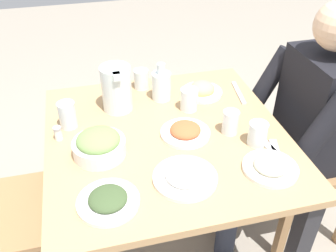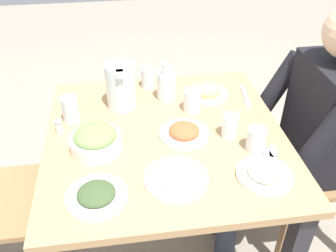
{
  "view_description": "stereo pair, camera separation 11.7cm",
  "coord_description": "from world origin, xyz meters",
  "px_view_note": "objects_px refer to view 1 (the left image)",
  "views": [
    {
      "loc": [
        -1.08,
        0.26,
        1.58
      ],
      "look_at": [
        0.04,
        -0.02,
        0.74
      ],
      "focal_mm": 39.81,
      "sensor_mm": 36.0,
      "label": 1
    },
    {
      "loc": [
        -1.1,
        0.15,
        1.58
      ],
      "look_at": [
        0.04,
        -0.02,
        0.74
      ],
      "focal_mm": 39.81,
      "sensor_mm": 36.0,
      "label": 2
    }
  ],
  "objects_px": {
    "plate_beans": "(270,167)",
    "water_glass_near_left": "(258,134)",
    "dining_table": "(167,159)",
    "plate_rice_curry": "(185,131)",
    "plate_yoghurt": "(186,176)",
    "plate_fries": "(202,90)",
    "water_glass_by_pitcher": "(141,79)",
    "water_glass_far_right": "(67,115)",
    "water_pitcher": "(116,88)",
    "plate_dolmas": "(108,200)",
    "diner_near": "(293,127)",
    "salad_bowl": "(99,145)",
    "water_glass_center": "(189,99)",
    "chair_near": "(327,146)",
    "salt_shaker": "(58,133)",
    "water_glass_near_right": "(230,122)",
    "oil_carafe": "(161,87)"
  },
  "relations": [
    {
      "from": "plate_beans",
      "to": "water_glass_near_left",
      "type": "relative_size",
      "value": 2.11
    },
    {
      "from": "dining_table",
      "to": "plate_beans",
      "type": "distance_m",
      "value": 0.42
    },
    {
      "from": "plate_rice_curry",
      "to": "plate_yoghurt",
      "type": "relative_size",
      "value": 0.88
    },
    {
      "from": "plate_yoghurt",
      "to": "plate_fries",
      "type": "bearing_deg",
      "value": -23.64
    },
    {
      "from": "dining_table",
      "to": "water_glass_by_pitcher",
      "type": "distance_m",
      "value": 0.4
    },
    {
      "from": "water_glass_by_pitcher",
      "to": "water_glass_far_right",
      "type": "bearing_deg",
      "value": 124.36
    },
    {
      "from": "dining_table",
      "to": "water_pitcher",
      "type": "distance_m",
      "value": 0.35
    },
    {
      "from": "plate_fries",
      "to": "plate_dolmas",
      "type": "bearing_deg",
      "value": 138.78
    },
    {
      "from": "diner_near",
      "to": "water_glass_by_pitcher",
      "type": "distance_m",
      "value": 0.69
    },
    {
      "from": "salad_bowl",
      "to": "plate_fries",
      "type": "height_order",
      "value": "salad_bowl"
    },
    {
      "from": "water_glass_near_left",
      "to": "water_glass_center",
      "type": "distance_m",
      "value": 0.33
    },
    {
      "from": "plate_dolmas",
      "to": "chair_near",
      "type": "bearing_deg",
      "value": -72.53
    },
    {
      "from": "diner_near",
      "to": "salt_shaker",
      "type": "xyz_separation_m",
      "value": [
        0.04,
        0.95,
        0.11
      ]
    },
    {
      "from": "water_glass_by_pitcher",
      "to": "water_glass_far_right",
      "type": "xyz_separation_m",
      "value": [
        -0.22,
        0.33,
        0.01
      ]
    },
    {
      "from": "salad_bowl",
      "to": "plate_yoghurt",
      "type": "distance_m",
      "value": 0.32
    },
    {
      "from": "water_pitcher",
      "to": "water_glass_near_right",
      "type": "distance_m",
      "value": 0.47
    },
    {
      "from": "dining_table",
      "to": "oil_carafe",
      "type": "relative_size",
      "value": 5.42
    },
    {
      "from": "diner_near",
      "to": "plate_yoghurt",
      "type": "bearing_deg",
      "value": 116.46
    },
    {
      "from": "salad_bowl",
      "to": "water_glass_center",
      "type": "relative_size",
      "value": 1.98
    },
    {
      "from": "plate_fries",
      "to": "water_glass_near_right",
      "type": "distance_m",
      "value": 0.29
    },
    {
      "from": "plate_fries",
      "to": "plate_beans",
      "type": "relative_size",
      "value": 0.96
    },
    {
      "from": "oil_carafe",
      "to": "salt_shaker",
      "type": "distance_m",
      "value": 0.47
    },
    {
      "from": "dining_table",
      "to": "chair_near",
      "type": "xyz_separation_m",
      "value": [
        0.03,
        -0.77,
        -0.11
      ]
    },
    {
      "from": "plate_rice_curry",
      "to": "water_glass_near_right",
      "type": "xyz_separation_m",
      "value": [
        -0.03,
        -0.17,
        0.03
      ]
    },
    {
      "from": "plate_fries",
      "to": "salad_bowl",
      "type": "bearing_deg",
      "value": 122.49
    },
    {
      "from": "plate_fries",
      "to": "plate_beans",
      "type": "distance_m",
      "value": 0.53
    },
    {
      "from": "plate_dolmas",
      "to": "water_glass_center",
      "type": "relative_size",
      "value": 2.05
    },
    {
      "from": "diner_near",
      "to": "water_glass_center",
      "type": "height_order",
      "value": "diner_near"
    },
    {
      "from": "salt_shaker",
      "to": "chair_near",
      "type": "bearing_deg",
      "value": -91.88
    },
    {
      "from": "dining_table",
      "to": "chair_near",
      "type": "relative_size",
      "value": 1.01
    },
    {
      "from": "water_glass_near_left",
      "to": "water_glass_far_right",
      "type": "xyz_separation_m",
      "value": [
        0.27,
        0.66,
        0.01
      ]
    },
    {
      "from": "salad_bowl",
      "to": "plate_beans",
      "type": "distance_m",
      "value": 0.58
    },
    {
      "from": "plate_fries",
      "to": "water_glass_center",
      "type": "height_order",
      "value": "water_glass_center"
    },
    {
      "from": "water_pitcher",
      "to": "oil_carafe",
      "type": "height_order",
      "value": "water_pitcher"
    },
    {
      "from": "dining_table",
      "to": "water_glass_near_right",
      "type": "relative_size",
      "value": 9.64
    },
    {
      "from": "salad_bowl",
      "to": "plate_beans",
      "type": "relative_size",
      "value": 1.0
    },
    {
      "from": "water_pitcher",
      "to": "plate_beans",
      "type": "bearing_deg",
      "value": -138.42
    },
    {
      "from": "water_glass_center",
      "to": "salt_shaker",
      "type": "xyz_separation_m",
      "value": [
        -0.08,
        0.52,
        -0.02
      ]
    },
    {
      "from": "plate_yoghurt",
      "to": "water_glass_center",
      "type": "height_order",
      "value": "water_glass_center"
    },
    {
      "from": "plate_rice_curry",
      "to": "water_glass_near_right",
      "type": "bearing_deg",
      "value": -98.67
    },
    {
      "from": "chair_near",
      "to": "salt_shaker",
      "type": "height_order",
      "value": "chair_near"
    },
    {
      "from": "water_glass_near_right",
      "to": "plate_yoghurt",
      "type": "bearing_deg",
      "value": 131.6
    },
    {
      "from": "water_glass_center",
      "to": "plate_rice_curry",
      "type": "bearing_deg",
      "value": 159.14
    },
    {
      "from": "diner_near",
      "to": "water_glass_center",
      "type": "relative_size",
      "value": 12.7
    },
    {
      "from": "dining_table",
      "to": "salt_shaker",
      "type": "relative_size",
      "value": 16.5
    },
    {
      "from": "water_glass_near_right",
      "to": "water_glass_center",
      "type": "height_order",
      "value": "same"
    },
    {
      "from": "plate_dolmas",
      "to": "plate_yoghurt",
      "type": "bearing_deg",
      "value": -80.54
    },
    {
      "from": "plate_fries",
      "to": "water_glass_far_right",
      "type": "bearing_deg",
      "value": 100.55
    },
    {
      "from": "water_glass_far_right",
      "to": "oil_carafe",
      "type": "distance_m",
      "value": 0.41
    },
    {
      "from": "plate_rice_curry",
      "to": "diner_near",
      "type": "bearing_deg",
      "value": -84.4
    }
  ]
}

